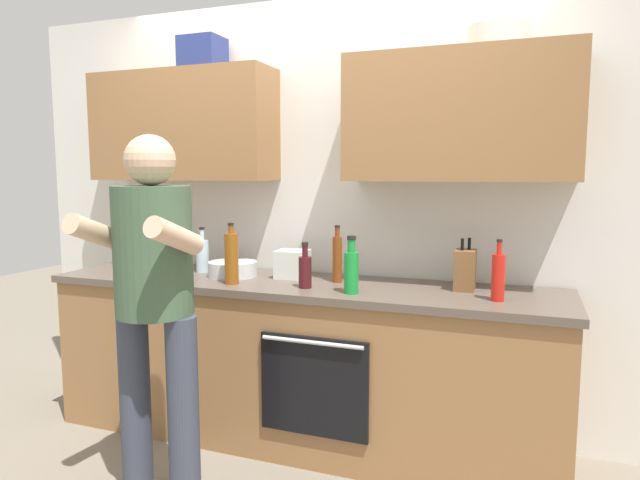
{
  "coord_description": "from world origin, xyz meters",
  "views": [
    {
      "loc": [
        1.16,
        -2.76,
        1.49
      ],
      "look_at": [
        0.17,
        -0.1,
        1.15
      ],
      "focal_mm": 31.23,
      "sensor_mm": 36.0,
      "label": 1
    }
  ],
  "objects_px": {
    "bottle_hotsauce": "(498,276)",
    "cup_coffee": "(164,258)",
    "person_standing": "(154,290)",
    "bottle_soda": "(351,270)",
    "bottle_water": "(202,255)",
    "bottle_vinegar": "(337,258)",
    "mixing_bowl": "(233,269)",
    "bottle_wine": "(305,270)",
    "bottle_syrup": "(231,258)",
    "grocery_bag_produce": "(293,264)",
    "knife_block": "(465,270)",
    "bottle_juice": "(164,249)"
  },
  "relations": [
    {
      "from": "bottle_wine",
      "to": "bottle_juice",
      "type": "bearing_deg",
      "value": 171.35
    },
    {
      "from": "mixing_bowl",
      "to": "grocery_bag_produce",
      "type": "relative_size",
      "value": 1.59
    },
    {
      "from": "bottle_syrup",
      "to": "bottle_wine",
      "type": "distance_m",
      "value": 0.41
    },
    {
      "from": "cup_coffee",
      "to": "bottle_juice",
      "type": "bearing_deg",
      "value": -54.27
    },
    {
      "from": "cup_coffee",
      "to": "knife_block",
      "type": "xyz_separation_m",
      "value": [
        1.89,
        -0.1,
        0.05
      ]
    },
    {
      "from": "bottle_vinegar",
      "to": "knife_block",
      "type": "xyz_separation_m",
      "value": [
        0.67,
        0.04,
        -0.03
      ]
    },
    {
      "from": "person_standing",
      "to": "bottle_juice",
      "type": "bearing_deg",
      "value": 123.38
    },
    {
      "from": "bottle_wine",
      "to": "knife_block",
      "type": "relative_size",
      "value": 0.9
    },
    {
      "from": "person_standing",
      "to": "bottle_hotsauce",
      "type": "relative_size",
      "value": 5.72
    },
    {
      "from": "person_standing",
      "to": "bottle_syrup",
      "type": "relative_size",
      "value": 5.03
    },
    {
      "from": "bottle_juice",
      "to": "mixing_bowl",
      "type": "xyz_separation_m",
      "value": [
        0.46,
        0.01,
        -0.09
      ]
    },
    {
      "from": "bottle_syrup",
      "to": "knife_block",
      "type": "bearing_deg",
      "value": 13.1
    },
    {
      "from": "bottle_water",
      "to": "grocery_bag_produce",
      "type": "height_order",
      "value": "bottle_water"
    },
    {
      "from": "bottle_vinegar",
      "to": "bottle_soda",
      "type": "bearing_deg",
      "value": -57.6
    },
    {
      "from": "bottle_hotsauce",
      "to": "mixing_bowl",
      "type": "distance_m",
      "value": 1.47
    },
    {
      "from": "bottle_water",
      "to": "bottle_syrup",
      "type": "bearing_deg",
      "value": -36.73
    },
    {
      "from": "bottle_juice",
      "to": "bottle_soda",
      "type": "distance_m",
      "value": 1.26
    },
    {
      "from": "bottle_hotsauce",
      "to": "bottle_wine",
      "type": "distance_m",
      "value": 0.95
    },
    {
      "from": "bottle_syrup",
      "to": "grocery_bag_produce",
      "type": "relative_size",
      "value": 1.87
    },
    {
      "from": "bottle_vinegar",
      "to": "bottle_soda",
      "type": "height_order",
      "value": "bottle_vinegar"
    },
    {
      "from": "bottle_water",
      "to": "bottle_wine",
      "type": "bearing_deg",
      "value": -16.05
    },
    {
      "from": "bottle_wine",
      "to": "bottle_hotsauce",
      "type": "bearing_deg",
      "value": 2.26
    },
    {
      "from": "mixing_bowl",
      "to": "grocery_bag_produce",
      "type": "distance_m",
      "value": 0.35
    },
    {
      "from": "bottle_water",
      "to": "mixing_bowl",
      "type": "height_order",
      "value": "bottle_water"
    },
    {
      "from": "person_standing",
      "to": "bottle_water",
      "type": "distance_m",
      "value": 0.9
    },
    {
      "from": "bottle_vinegar",
      "to": "bottle_wine",
      "type": "bearing_deg",
      "value": -118.03
    },
    {
      "from": "bottle_syrup",
      "to": "bottle_hotsauce",
      "type": "bearing_deg",
      "value": 3.25
    },
    {
      "from": "bottle_wine",
      "to": "bottle_soda",
      "type": "bearing_deg",
      "value": -9.48
    },
    {
      "from": "bottle_soda",
      "to": "knife_block",
      "type": "height_order",
      "value": "bottle_soda"
    },
    {
      "from": "bottle_soda",
      "to": "knife_block",
      "type": "distance_m",
      "value": 0.59
    },
    {
      "from": "bottle_syrup",
      "to": "bottle_soda",
      "type": "xyz_separation_m",
      "value": [
        0.67,
        -0.0,
        -0.02
      ]
    },
    {
      "from": "bottle_water",
      "to": "knife_block",
      "type": "height_order",
      "value": "bottle_water"
    },
    {
      "from": "bottle_vinegar",
      "to": "bottle_wine",
      "type": "distance_m",
      "value": 0.23
    },
    {
      "from": "bottle_vinegar",
      "to": "bottle_syrup",
      "type": "distance_m",
      "value": 0.57
    },
    {
      "from": "bottle_wine",
      "to": "grocery_bag_produce",
      "type": "xyz_separation_m",
      "value": [
        -0.17,
        0.23,
        -0.01
      ]
    },
    {
      "from": "bottle_hotsauce",
      "to": "cup_coffee",
      "type": "xyz_separation_m",
      "value": [
        -2.06,
        0.3,
        -0.06
      ]
    },
    {
      "from": "person_standing",
      "to": "mixing_bowl",
      "type": "distance_m",
      "value": 0.79
    },
    {
      "from": "bottle_syrup",
      "to": "bottle_vinegar",
      "type": "bearing_deg",
      "value": 25.07
    },
    {
      "from": "bottle_water",
      "to": "bottle_juice",
      "type": "bearing_deg",
      "value": -163.47
    },
    {
      "from": "person_standing",
      "to": "bottle_hotsauce",
      "type": "bearing_deg",
      "value": 25.29
    },
    {
      "from": "bottle_water",
      "to": "grocery_bag_produce",
      "type": "relative_size",
      "value": 1.54
    },
    {
      "from": "grocery_bag_produce",
      "to": "bottle_wine",
      "type": "bearing_deg",
      "value": -53.93
    },
    {
      "from": "bottle_soda",
      "to": "bottle_wine",
      "type": "bearing_deg",
      "value": 170.52
    },
    {
      "from": "bottle_hotsauce",
      "to": "grocery_bag_produce",
      "type": "height_order",
      "value": "bottle_hotsauce"
    },
    {
      "from": "cup_coffee",
      "to": "grocery_bag_produce",
      "type": "height_order",
      "value": "grocery_bag_produce"
    },
    {
      "from": "person_standing",
      "to": "bottle_vinegar",
      "type": "height_order",
      "value": "person_standing"
    },
    {
      "from": "bottle_water",
      "to": "knife_block",
      "type": "relative_size",
      "value": 1.02
    },
    {
      "from": "bottle_juice",
      "to": "bottle_wine",
      "type": "height_order",
      "value": "bottle_juice"
    },
    {
      "from": "bottle_soda",
      "to": "knife_block",
      "type": "relative_size",
      "value": 1.08
    },
    {
      "from": "bottle_soda",
      "to": "bottle_water",
      "type": "bearing_deg",
      "value": 165.62
    }
  ]
}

